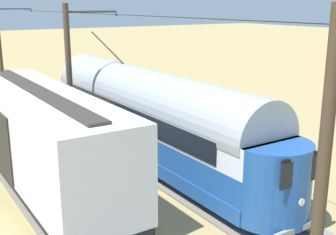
% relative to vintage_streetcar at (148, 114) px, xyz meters
% --- Properties ---
extents(ground_plane, '(220.00, 220.00, 0.00)m').
position_rel_vintage_streetcar_xyz_m(ground_plane, '(2.57, -0.18, -2.26)').
color(ground_plane, '#9E8956').
extents(track_streetcar_siding, '(2.80, 80.00, 0.18)m').
position_rel_vintage_streetcar_xyz_m(track_streetcar_siding, '(-0.00, -0.50, -2.21)').
color(track_streetcar_siding, slate).
rests_on(track_streetcar_siding, ground).
extents(track_adjacent_siding, '(2.80, 80.00, 0.18)m').
position_rel_vintage_streetcar_xyz_m(track_adjacent_siding, '(5.13, -0.50, -2.21)').
color(track_adjacent_siding, slate).
rests_on(track_adjacent_siding, ground).
extents(vintage_streetcar, '(2.65, 18.08, 5.53)m').
position_rel_vintage_streetcar_xyz_m(vintage_streetcar, '(0.00, 0.00, 0.00)').
color(vintage_streetcar, '#1E4C93').
rests_on(vintage_streetcar, ground).
extents(boxcar_adjacent, '(2.96, 12.49, 3.85)m').
position_rel_vintage_streetcar_xyz_m(boxcar_adjacent, '(5.14, 0.56, -0.10)').
color(boxcar_adjacent, silver).
rests_on(boxcar_adjacent, ground).
extents(catenary_pole_foreground, '(2.81, 0.28, 7.23)m').
position_rel_vintage_streetcar_xyz_m(catenary_pole_foreground, '(2.52, -17.52, 1.51)').
color(catenary_pole_foreground, '#423323').
rests_on(catenary_pole_foreground, ground).
extents(catenary_pole_mid_near, '(2.81, 0.28, 7.23)m').
position_rel_vintage_streetcar_xyz_m(catenary_pole_mid_near, '(2.52, -3.00, 1.51)').
color(catenary_pole_mid_near, '#423323').
rests_on(catenary_pole_mid_near, ground).
extents(catenary_pole_mid_far, '(2.81, 0.28, 7.23)m').
position_rel_vintage_streetcar_xyz_m(catenary_pole_mid_far, '(2.52, 11.53, 1.51)').
color(catenary_pole_mid_far, '#423323').
rests_on(catenary_pole_mid_far, ground).
extents(overhead_wire_run, '(2.61, 47.57, 0.18)m').
position_rel_vintage_streetcar_xyz_m(overhead_wire_run, '(0.04, 3.53, 4.42)').
color(overhead_wire_run, black).
rests_on(overhead_wire_run, ground).
extents(switch_stand, '(0.50, 0.30, 1.24)m').
position_rel_vintage_streetcar_xyz_m(switch_stand, '(-1.20, -7.52, -1.56)').
color(switch_stand, black).
rests_on(switch_stand, ground).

